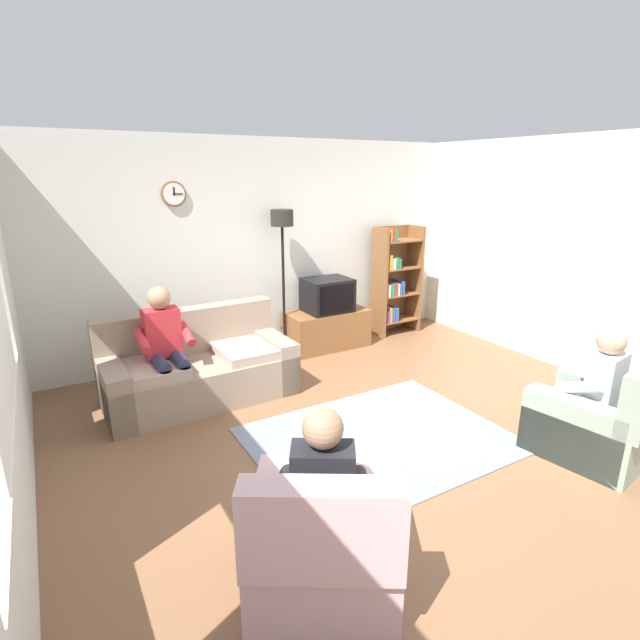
# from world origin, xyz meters

# --- Properties ---
(ground_plane) EXTENTS (12.00, 12.00, 0.00)m
(ground_plane) POSITION_xyz_m (0.00, 0.00, 0.00)
(ground_plane) COLOR brown
(back_wall_assembly) EXTENTS (6.20, 0.17, 2.70)m
(back_wall_assembly) POSITION_xyz_m (-0.00, 2.66, 1.35)
(back_wall_assembly) COLOR silver
(back_wall_assembly) RESTS_ON ground_plane
(right_wall) EXTENTS (0.12, 5.80, 2.70)m
(right_wall) POSITION_xyz_m (2.86, 0.00, 1.35)
(right_wall) COLOR silver
(right_wall) RESTS_ON ground_plane
(couch) EXTENTS (1.92, 0.93, 0.90)m
(couch) POSITION_xyz_m (-1.25, 1.57, 0.31)
(couch) COLOR gray
(couch) RESTS_ON ground_plane
(tv_stand) EXTENTS (1.10, 0.56, 0.51)m
(tv_stand) POSITION_xyz_m (0.71, 2.25, 0.25)
(tv_stand) COLOR brown
(tv_stand) RESTS_ON ground_plane
(tv) EXTENTS (0.60, 0.49, 0.44)m
(tv) POSITION_xyz_m (0.71, 2.23, 0.73)
(tv) COLOR black
(tv) RESTS_ON tv_stand
(bookshelf) EXTENTS (0.68, 0.36, 1.55)m
(bookshelf) POSITION_xyz_m (1.88, 2.32, 0.78)
(bookshelf) COLOR brown
(bookshelf) RESTS_ON ground_plane
(floor_lamp) EXTENTS (0.28, 0.28, 1.85)m
(floor_lamp) POSITION_xyz_m (0.13, 2.35, 1.45)
(floor_lamp) COLOR black
(floor_lamp) RESTS_ON ground_plane
(armchair_near_window) EXTENTS (1.14, 1.17, 0.90)m
(armchair_near_window) POSITION_xyz_m (-1.38, -1.20, 0.29)
(armchair_near_window) COLOR beige
(armchair_near_window) RESTS_ON ground_plane
(armchair_near_bookshelf) EXTENTS (0.94, 1.00, 0.90)m
(armchair_near_bookshelf) POSITION_xyz_m (1.29, -1.16, 0.29)
(armchair_near_bookshelf) COLOR gray
(armchair_near_bookshelf) RESTS_ON ground_plane
(area_rug) EXTENTS (2.20, 1.70, 0.01)m
(area_rug) POSITION_xyz_m (-0.13, -0.08, 0.01)
(area_rug) COLOR slate
(area_rug) RESTS_ON ground_plane
(person_on_couch) EXTENTS (0.52, 0.54, 1.24)m
(person_on_couch) POSITION_xyz_m (-1.58, 1.46, 0.70)
(person_on_couch) COLOR red
(person_on_couch) RESTS_ON ground_plane
(person_in_left_armchair) EXTENTS (0.61, 0.64, 1.12)m
(person_in_left_armchair) POSITION_xyz_m (-1.33, -1.12, 0.60)
(person_in_left_armchair) COLOR black
(person_in_left_armchair) RESTS_ON ground_plane
(person_in_right_armchair) EXTENTS (0.56, 0.58, 1.12)m
(person_in_right_armchair) POSITION_xyz_m (1.28, -1.07, 0.60)
(person_in_right_armchair) COLOR silver
(person_in_right_armchair) RESTS_ON ground_plane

